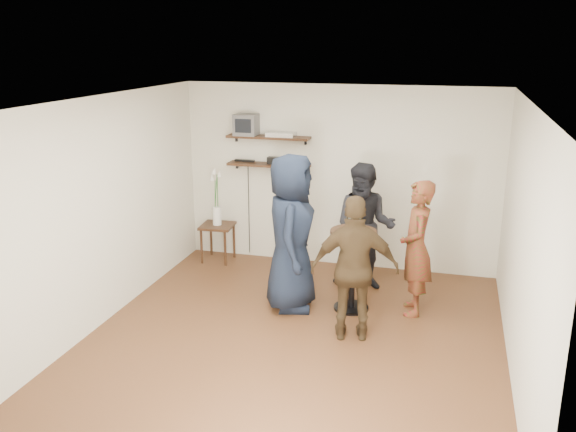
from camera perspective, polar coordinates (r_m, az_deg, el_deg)
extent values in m
cube|color=#4E2E19|center=(6.84, 0.46, -11.71)|extent=(4.50, 5.00, 0.04)
cube|color=white|center=(6.07, 0.52, 10.87)|extent=(4.50, 5.00, 0.04)
cube|color=beige|center=(8.71, 4.77, 3.66)|extent=(4.50, 0.04, 2.60)
cube|color=beige|center=(4.13, -8.74, -11.19)|extent=(4.50, 0.04, 2.60)
cube|color=beige|center=(7.23, -17.16, 0.37)|extent=(0.04, 5.00, 2.60)
cube|color=beige|center=(6.18, 21.29, -2.69)|extent=(0.04, 5.00, 2.60)
cube|color=black|center=(8.71, -1.85, 7.39)|extent=(1.20, 0.25, 0.04)
cube|color=black|center=(8.78, -1.83, 4.81)|extent=(1.20, 0.25, 0.04)
cube|color=#59595B|center=(8.79, -3.91, 8.54)|extent=(0.32, 0.30, 0.30)
cube|color=silver|center=(8.65, -0.63, 7.65)|extent=(0.40, 0.24, 0.06)
cube|color=black|center=(8.74, -1.21, 5.21)|extent=(0.22, 0.10, 0.10)
cube|color=black|center=(8.94, -4.07, 5.19)|extent=(0.30, 0.05, 0.03)
cube|color=black|center=(9.05, -6.62, -0.92)|extent=(0.50, 0.50, 0.04)
cylinder|color=black|center=(9.04, -8.10, -2.84)|extent=(0.04, 0.04, 0.52)
cylinder|color=black|center=(8.90, -5.90, -3.06)|extent=(0.04, 0.04, 0.52)
cylinder|color=black|center=(9.36, -7.20, -2.13)|extent=(0.04, 0.04, 0.52)
cylinder|color=black|center=(9.23, -5.07, -2.33)|extent=(0.04, 0.04, 0.52)
cylinder|color=white|center=(9.00, -6.66, 0.02)|extent=(0.13, 0.13, 0.27)
cylinder|color=#1F661D|center=(8.94, -6.83, 1.73)|extent=(0.01, 0.06, 0.50)
cone|color=white|center=(8.88, -7.14, 3.65)|extent=(0.06, 0.08, 0.11)
cylinder|color=#1F661D|center=(8.93, -6.61, 1.90)|extent=(0.03, 0.05, 0.55)
cone|color=white|center=(8.86, -6.45, 4.00)|extent=(0.10, 0.11, 0.11)
cylinder|color=#1F661D|center=(8.90, -6.76, 2.04)|extent=(0.09, 0.08, 0.60)
cone|color=white|center=(8.80, -6.91, 4.26)|extent=(0.12, 0.11, 0.12)
cylinder|color=black|center=(7.25, 6.14, -1.51)|extent=(0.55, 0.55, 0.04)
cylinder|color=black|center=(7.41, 6.03, -5.12)|extent=(0.07, 0.07, 0.94)
cylinder|color=black|center=(7.60, 5.92, -8.52)|extent=(0.43, 0.43, 0.03)
cylinder|color=silver|center=(7.21, 5.66, -1.41)|extent=(0.05, 0.05, 0.00)
cylinder|color=silver|center=(7.20, 5.67, -1.09)|extent=(0.01, 0.01, 0.08)
cylinder|color=silver|center=(7.17, 5.69, -0.39)|extent=(0.06, 0.06, 0.10)
cylinder|color=#D7CB58|center=(7.18, 5.68, -0.55)|extent=(0.06, 0.06, 0.05)
cylinder|color=silver|center=(7.20, 6.58, -1.45)|extent=(0.06, 0.06, 0.00)
cylinder|color=silver|center=(7.19, 6.59, -1.12)|extent=(0.01, 0.01, 0.08)
cylinder|color=silver|center=(7.16, 6.61, -0.40)|extent=(0.06, 0.06, 0.10)
cylinder|color=#D7CB58|center=(7.17, 6.61, -0.56)|extent=(0.06, 0.06, 0.06)
cylinder|color=silver|center=(7.31, 6.05, -1.18)|extent=(0.05, 0.05, 0.00)
cylinder|color=silver|center=(7.29, 6.06, -0.86)|extent=(0.01, 0.01, 0.08)
cylinder|color=silver|center=(7.27, 6.08, -0.17)|extent=(0.06, 0.06, 0.10)
cylinder|color=#D7CB58|center=(7.27, 6.08, -0.33)|extent=(0.06, 0.06, 0.05)
cylinder|color=silver|center=(7.26, 6.49, -1.31)|extent=(0.06, 0.06, 0.00)
cylinder|color=silver|center=(7.25, 6.50, -0.96)|extent=(0.01, 0.01, 0.09)
cylinder|color=silver|center=(7.22, 6.53, -0.22)|extent=(0.07, 0.07, 0.11)
cylinder|color=#D7CB58|center=(7.23, 6.52, -0.39)|extent=(0.06, 0.06, 0.06)
imported|color=#A3121F|center=(7.34, 11.91, -2.97)|extent=(0.48, 0.65, 1.63)
imported|color=black|center=(7.99, 7.19, -1.00)|extent=(0.84, 0.66, 1.67)
imported|color=black|center=(7.29, 0.28, -1.58)|extent=(0.76, 1.03, 1.92)
imported|color=#3E2D1A|center=(6.61, 6.28, -4.95)|extent=(1.01, 0.57, 1.62)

